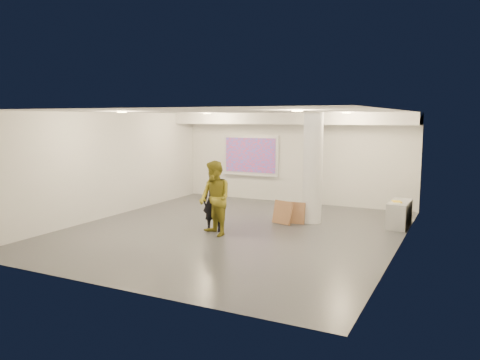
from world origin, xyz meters
The scene contains 20 objects.
floor centered at (0.00, 0.00, 0.00)m, with size 8.00×9.00×0.01m, color #3C3E44.
ceiling centered at (0.00, 0.00, 3.00)m, with size 8.00×9.00×0.01m, color silver.
wall_back centered at (0.00, 4.50, 1.50)m, with size 8.00×0.01×3.00m, color silver.
wall_front centered at (0.00, -4.50, 1.50)m, with size 8.00×0.01×3.00m, color silver.
wall_left centered at (-4.00, 0.00, 1.50)m, with size 0.01×9.00×3.00m, color silver.
wall_right centered at (4.00, 0.00, 1.50)m, with size 0.01×9.00×3.00m, color silver.
soffit_band centered at (0.00, 3.95, 2.82)m, with size 8.00×1.10×0.36m, color silver.
downlight_nw centered at (-2.20, 2.50, 2.98)m, with size 0.22×0.22×0.02m, color #F3D583.
downlight_ne centered at (2.20, 2.50, 2.98)m, with size 0.22×0.22×0.02m, color #F3D583.
downlight_sw centered at (-2.20, -1.50, 2.98)m, with size 0.22×0.22×0.02m, color #F3D583.
downlight_se centered at (2.20, -1.50, 2.98)m, with size 0.22×0.22×0.02m, color #F3D583.
column centered at (1.50, 1.80, 1.50)m, with size 0.52×0.52×3.00m, color silver.
projection_screen centered at (-1.60, 4.45, 1.53)m, with size 2.10×0.13×1.42m.
credenza centered at (3.72, 2.31, 0.34)m, with size 0.48×1.16×0.68m, color #9C9FA1.
papers_stack centered at (3.66, 2.05, 0.69)m, with size 0.24×0.31×0.02m, color white.
postit_pad centered at (3.67, 2.13, 0.69)m, with size 0.21×0.29×0.03m, color yellow.
cardboard_back centered at (1.14, 1.45, 0.29)m, with size 0.54×0.05×0.59m, color #8E603C.
cardboard_front centered at (0.85, 1.27, 0.31)m, with size 0.57×0.06×0.63m, color #8E603C.
woman centered at (-0.41, -0.25, 0.78)m, with size 0.57×0.38×1.57m, color black.
man centered at (-0.18, -0.61, 0.91)m, with size 0.89×0.69×1.82m, color olive.
Camera 1 is at (5.32, -10.32, 2.85)m, focal length 35.00 mm.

